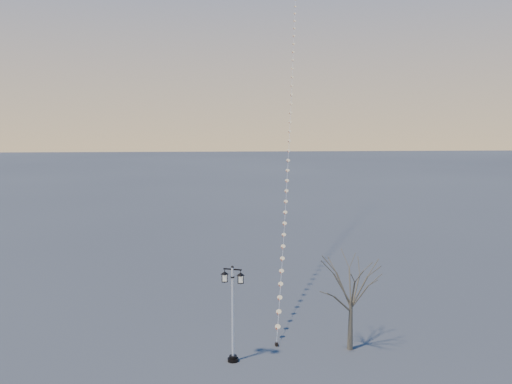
{
  "coord_description": "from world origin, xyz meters",
  "views": [
    {
      "loc": [
        -0.87,
        -23.01,
        10.9
      ],
      "look_at": [
        0.96,
        6.73,
        6.79
      ],
      "focal_mm": 38.49,
      "sensor_mm": 36.0,
      "label": 1
    }
  ],
  "objects": [
    {
      "name": "ground",
      "position": [
        0.0,
        0.0,
        0.0
      ],
      "size": [
        300.0,
        300.0,
        0.0
      ],
      "primitive_type": "plane",
      "color": "#454546",
      "rests_on": "ground"
    },
    {
      "name": "street_lamp",
      "position": [
        -0.47,
        0.37,
        2.45
      ],
      "size": [
        1.08,
        0.62,
        4.42
      ],
      "rotation": [
        0.0,
        0.0,
        -0.33
      ],
      "color": "black",
      "rests_on": "ground"
    },
    {
      "name": "kite_train",
      "position": [
        4.44,
        19.89,
        13.1
      ],
      "size": [
        6.17,
        36.61,
        26.44
      ],
      "rotation": [
        0.0,
        0.0,
        -0.42
      ],
      "color": "black",
      "rests_on": "ground"
    },
    {
      "name": "bare_tree",
      "position": [
        5.07,
        1.31,
        2.96
      ],
      "size": [
        2.57,
        2.57,
        4.26
      ],
      "rotation": [
        0.0,
        0.0,
        0.04
      ],
      "color": "brown",
      "rests_on": "ground"
    }
  ]
}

